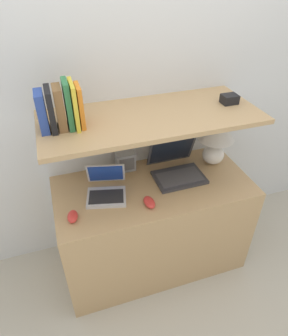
% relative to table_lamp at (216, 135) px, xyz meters
% --- Properties ---
extents(ground_plane, '(12.00, 12.00, 0.00)m').
position_rel_table_lamp_xyz_m(ground_plane, '(-0.48, -0.42, -0.95)').
color(ground_plane, '#B2AD9E').
extents(wall_back, '(6.00, 0.05, 2.40)m').
position_rel_table_lamp_xyz_m(wall_back, '(-0.48, 0.25, 0.25)').
color(wall_back, silver).
rests_on(wall_back, ground_plane).
extents(desk, '(1.27, 0.60, 0.73)m').
position_rel_table_lamp_xyz_m(desk, '(-0.48, -0.11, -0.58)').
color(desk, tan).
rests_on(desk, ground_plane).
extents(back_riser, '(1.27, 0.04, 1.17)m').
position_rel_table_lamp_xyz_m(back_riser, '(-0.48, 0.21, -0.36)').
color(back_riser, silver).
rests_on(back_riser, ground_plane).
extents(shelf, '(1.27, 0.54, 0.03)m').
position_rel_table_lamp_xyz_m(shelf, '(-0.48, -0.04, 0.23)').
color(shelf, tan).
rests_on(shelf, back_riser).
extents(table_lamp, '(0.25, 0.25, 0.35)m').
position_rel_table_lamp_xyz_m(table_lamp, '(0.00, 0.00, 0.00)').
color(table_lamp, white).
rests_on(table_lamp, desk).
extents(laptop_large, '(0.33, 0.31, 0.23)m').
position_rel_table_lamp_xyz_m(laptop_large, '(-0.30, -0.05, -0.17)').
color(laptop_large, '#333338').
rests_on(laptop_large, desk).
extents(laptop_small, '(0.29, 0.29, 0.18)m').
position_rel_table_lamp_xyz_m(laptop_small, '(-0.79, -0.10, -0.18)').
color(laptop_small, silver).
rests_on(laptop_small, desk).
extents(computer_mouse, '(0.07, 0.11, 0.04)m').
position_rel_table_lamp_xyz_m(computer_mouse, '(-0.57, -0.28, -0.20)').
color(computer_mouse, red).
rests_on(computer_mouse, desk).
extents(second_mouse, '(0.07, 0.11, 0.04)m').
position_rel_table_lamp_xyz_m(second_mouse, '(-1.01, -0.25, -0.20)').
color(second_mouse, red).
rests_on(second_mouse, desk).
extents(router_box, '(0.13, 0.09, 0.13)m').
position_rel_table_lamp_xyz_m(router_box, '(-0.61, 0.11, -0.15)').
color(router_box, gray).
rests_on(router_box, desk).
extents(book_blue, '(0.04, 0.13, 0.21)m').
position_rel_table_lamp_xyz_m(book_blue, '(-1.06, -0.04, 0.35)').
color(book_blue, '#284293').
rests_on(book_blue, shelf).
extents(book_black, '(0.03, 0.16, 0.22)m').
position_rel_table_lamp_xyz_m(book_black, '(-1.02, -0.04, 0.36)').
color(book_black, black).
rests_on(book_black, shelf).
extents(book_brown, '(0.04, 0.13, 0.22)m').
position_rel_table_lamp_xyz_m(book_brown, '(-0.98, -0.04, 0.36)').
color(book_brown, brown).
rests_on(book_brown, shelf).
extents(book_green, '(0.03, 0.14, 0.25)m').
position_rel_table_lamp_xyz_m(book_green, '(-0.93, -0.04, 0.37)').
color(book_green, '#2D7042').
rests_on(book_green, shelf).
extents(book_yellow, '(0.02, 0.18, 0.24)m').
position_rel_table_lamp_xyz_m(book_yellow, '(-0.90, -0.04, 0.37)').
color(book_yellow, gold).
rests_on(book_yellow, shelf).
extents(book_orange, '(0.02, 0.14, 0.22)m').
position_rel_table_lamp_xyz_m(book_orange, '(-0.87, -0.04, 0.36)').
color(book_orange, orange).
rests_on(book_orange, shelf).
extents(shelf_gadget, '(0.10, 0.08, 0.05)m').
position_rel_table_lamp_xyz_m(shelf_gadget, '(0.02, -0.04, 0.27)').
color(shelf_gadget, black).
rests_on(shelf_gadget, shelf).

